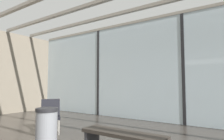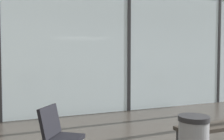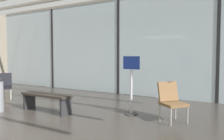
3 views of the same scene
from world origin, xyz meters
TOP-DOWN VIEW (x-y plane):
  - glass_curtain_wall at (0.00, 5.20)m, footprint 14.00×0.08m
  - window_mullion_0 at (-3.50, 5.20)m, footprint 0.10×0.12m
  - window_mullion_1 at (0.00, 5.20)m, footprint 0.10×0.12m
  - lounge_chair_1 at (-2.65, 2.13)m, footprint 0.71×0.70m
  - waiting_bench at (-0.11, 1.64)m, footprint 1.50×0.41m
  - trash_bin at (-1.21, 0.95)m, footprint 0.38×0.38m

SIDE VIEW (x-z plane):
  - waiting_bench at x=-0.11m, z-range 0.13..0.60m
  - trash_bin at x=-1.21m, z-range 0.00..0.86m
  - lounge_chair_1 at x=-2.65m, z-range 0.06..0.93m
  - glass_curtain_wall at x=0.00m, z-range 0.00..3.58m
  - window_mullion_0 at x=-3.50m, z-range 0.00..3.58m
  - window_mullion_1 at x=0.00m, z-range 0.00..3.58m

